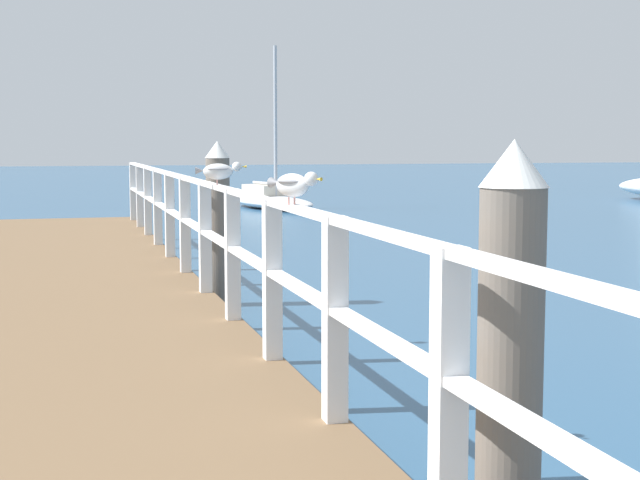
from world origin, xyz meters
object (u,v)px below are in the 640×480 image
object	(u,v)px
dock_piling_near	(510,368)
dock_piling_far	(218,223)
seagull_foreground	(293,184)
seagull_background	(219,171)
boat_4	(271,199)

from	to	relation	value
dock_piling_near	dock_piling_far	size ratio (longest dim) A/B	1.00
dock_piling_far	seagull_foreground	world-z (taller)	dock_piling_far
dock_piling_far	seagull_background	distance (m)	2.46
seagull_foreground	boat_4	xyz separation A→B (m)	(4.58, 21.15, -1.40)
dock_piling_far	boat_4	distance (m)	16.49
seagull_foreground	boat_4	world-z (taller)	boat_4
dock_piling_near	seagull_foreground	world-z (taller)	dock_piling_near
seagull_background	boat_4	bearing A→B (deg)	174.64
dock_piling_far	seagull_background	world-z (taller)	dock_piling_far
dock_piling_near	seagull_background	size ratio (longest dim) A/B	4.09
boat_4	dock_piling_near	bearing A→B (deg)	64.38
seagull_foreground	seagull_background	xyz separation A→B (m)	(0.00, 2.89, 0.00)
dock_piling_near	dock_piling_far	bearing A→B (deg)	90.00
dock_piling_far	seagull_background	size ratio (longest dim) A/B	4.09
dock_piling_far	boat_4	bearing A→B (deg)	75.20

